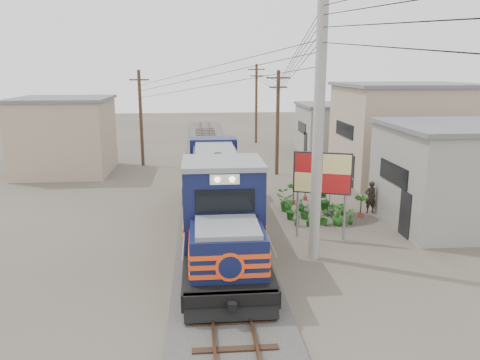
{
  "coord_description": "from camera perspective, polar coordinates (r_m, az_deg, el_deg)",
  "views": [
    {
      "loc": [
        -0.83,
        -17.01,
        7.14
      ],
      "look_at": [
        1.02,
        3.46,
        2.2
      ],
      "focal_mm": 35.0,
      "sensor_mm": 36.0,
      "label": 1
    }
  ],
  "objects": [
    {
      "name": "ground",
      "position": [
        18.46,
        -2.2,
        -9.24
      ],
      "size": [
        120.0,
        120.0,
        0.0
      ],
      "primitive_type": "plane",
      "color": "#473F35",
      "rests_on": "ground"
    },
    {
      "name": "plant_nursery",
      "position": [
        23.24,
        8.3,
        -3.33
      ],
      "size": [
        3.41,
        3.2,
        1.14
      ],
      "color": "#225D1A",
      "rests_on": "ground"
    },
    {
      "name": "vendor",
      "position": [
        24.4,
        15.61,
        -2.0
      ],
      "size": [
        0.67,
        0.5,
        1.65
      ],
      "primitive_type": "imported",
      "rotation": [
        0.0,
        0.0,
        3.34
      ],
      "color": "black",
      "rests_on": "ground"
    },
    {
      "name": "utility_pole_main",
      "position": [
        17.2,
        9.53,
        6.18
      ],
      "size": [
        0.4,
        0.4,
        10.0
      ],
      "color": "#9E9B93",
      "rests_on": "ground"
    },
    {
      "name": "ballast",
      "position": [
        27.93,
        -3.28,
        -1.15
      ],
      "size": [
        3.6,
        70.0,
        0.16
      ],
      "primitive_type": "cube",
      "color": "#595651",
      "rests_on": "ground"
    },
    {
      "name": "market_umbrella",
      "position": [
        23.2,
        11.03,
        0.93
      ],
      "size": [
        2.74,
        2.74,
        2.49
      ],
      "rotation": [
        0.0,
        0.0,
        0.25
      ],
      "color": "black",
      "rests_on": "ground"
    },
    {
      "name": "shophouse_left",
      "position": [
        34.56,
        -20.58,
        5.12
      ],
      "size": [
        6.3,
        6.3,
        5.2
      ],
      "color": "tan",
      "rests_on": "ground"
    },
    {
      "name": "wooden_pole_mid",
      "position": [
        31.65,
        4.61,
        7.19
      ],
      "size": [
        1.6,
        0.24,
        7.0
      ],
      "color": "#4C3826",
      "rests_on": "ground"
    },
    {
      "name": "track",
      "position": [
        27.88,
        -3.29,
        -0.79
      ],
      "size": [
        1.15,
        70.0,
        0.12
      ],
      "color": "#51331E",
      "rests_on": "ground"
    },
    {
      "name": "wooden_pole_left",
      "position": [
        35.42,
        -12.0,
        7.62
      ],
      "size": [
        1.6,
        0.24,
        7.0
      ],
      "color": "#4C3826",
      "rests_on": "ground"
    },
    {
      "name": "shophouse_mid",
      "position": [
        32.18,
        19.46,
        5.55
      ],
      "size": [
        8.4,
        7.35,
        6.2
      ],
      "color": "tan",
      "rests_on": "ground"
    },
    {
      "name": "shophouse_back",
      "position": [
        41.07,
        11.69,
        6.2
      ],
      "size": [
        6.3,
        6.3,
        4.2
      ],
      "color": "gray",
      "rests_on": "ground"
    },
    {
      "name": "power_lines",
      "position": [
        25.51,
        -3.73,
        14.44
      ],
      "size": [
        9.65,
        19.0,
        3.3
      ],
      "color": "black",
      "rests_on": "ground"
    },
    {
      "name": "locomotive",
      "position": [
        20.32,
        -2.62,
        -2.06
      ],
      "size": [
        2.85,
        15.51,
        3.84
      ],
      "color": "black",
      "rests_on": "ground"
    },
    {
      "name": "wooden_pole_far",
      "position": [
        45.47,
        2.0,
        9.46
      ],
      "size": [
        1.6,
        0.24,
        7.5
      ],
      "color": "#4C3826",
      "rests_on": "ground"
    },
    {
      "name": "shophouse_front",
      "position": [
        23.98,
        25.91,
        0.64
      ],
      "size": [
        7.35,
        6.3,
        4.7
      ],
      "color": "gray",
      "rests_on": "ground"
    },
    {
      "name": "billboard",
      "position": [
        19.81,
        10.0,
        0.56
      ],
      "size": [
        2.33,
        0.92,
        3.75
      ],
      "rotation": [
        0.0,
        0.0,
        -0.34
      ],
      "color": "#99999E",
      "rests_on": "ground"
    }
  ]
}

